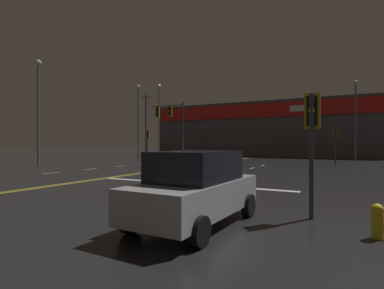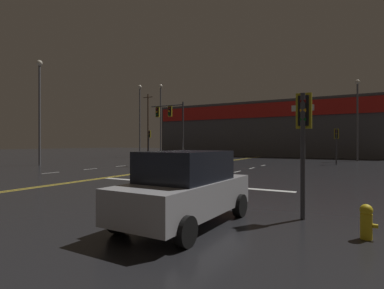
{
  "view_description": "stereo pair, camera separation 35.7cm",
  "coord_description": "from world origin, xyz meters",
  "px_view_note": "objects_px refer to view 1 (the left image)",
  "views": [
    {
      "loc": [
        12.98,
        -21.23,
        2.07
      ],
      "look_at": [
        0.0,
        3.4,
        2.0
      ],
      "focal_mm": 28.0,
      "sensor_mm": 36.0,
      "label": 1
    },
    {
      "loc": [
        13.29,
        -21.06,
        2.07
      ],
      "look_at": [
        0.0,
        3.4,
        2.0
      ],
      "focal_mm": 28.0,
      "sensor_mm": 36.0,
      "label": 2
    }
  ],
  "objects_px": {
    "traffic_signal_corner_southeast": "(312,126)",
    "streetlight_near_left": "(38,99)",
    "streetlight_far_right": "(355,110)",
    "parked_car": "(196,187)",
    "traffic_signal_median": "(170,118)",
    "traffic_signal_corner_northeast": "(335,138)",
    "streetlight_near_right": "(138,112)",
    "streetlight_median_approach": "(159,112)",
    "traffic_signal_corner_northwest": "(148,138)",
    "fire_hydrant": "(378,220)"
  },
  "relations": [
    {
      "from": "traffic_signal_corner_southeast",
      "to": "streetlight_near_left",
      "type": "relative_size",
      "value": 0.34
    },
    {
      "from": "streetlight_median_approach",
      "to": "parked_car",
      "type": "distance_m",
      "value": 41.11
    },
    {
      "from": "traffic_signal_corner_northeast",
      "to": "streetlight_near_right",
      "type": "relative_size",
      "value": 0.32
    },
    {
      "from": "streetlight_far_right",
      "to": "fire_hydrant",
      "type": "bearing_deg",
      "value": -90.16
    },
    {
      "from": "traffic_signal_median",
      "to": "traffic_signal_corner_northwest",
      "type": "bearing_deg",
      "value": 134.5
    },
    {
      "from": "traffic_signal_corner_northwest",
      "to": "streetlight_median_approach",
      "type": "relative_size",
      "value": 0.34
    },
    {
      "from": "traffic_signal_corner_southeast",
      "to": "streetlight_far_right",
      "type": "distance_m",
      "value": 32.25
    },
    {
      "from": "traffic_signal_corner_southeast",
      "to": "streetlight_median_approach",
      "type": "bearing_deg",
      "value": 130.08
    },
    {
      "from": "streetlight_near_right",
      "to": "parked_car",
      "type": "bearing_deg",
      "value": -49.85
    },
    {
      "from": "streetlight_near_left",
      "to": "parked_car",
      "type": "height_order",
      "value": "streetlight_near_left"
    },
    {
      "from": "parked_car",
      "to": "traffic_signal_corner_northwest",
      "type": "bearing_deg",
      "value": 128.25
    },
    {
      "from": "streetlight_far_right",
      "to": "parked_car",
      "type": "relative_size",
      "value": 2.23
    },
    {
      "from": "streetlight_near_right",
      "to": "streetlight_median_approach",
      "type": "xyz_separation_m",
      "value": [
        1.35,
        3.59,
        0.31
      ]
    },
    {
      "from": "streetlight_near_right",
      "to": "parked_car",
      "type": "xyz_separation_m",
      "value": [
        24.91,
        -29.53,
        -5.93
      ]
    },
    {
      "from": "traffic_signal_corner_northeast",
      "to": "traffic_signal_corner_southeast",
      "type": "bearing_deg",
      "value": -89.24
    },
    {
      "from": "traffic_signal_corner_northwest",
      "to": "parked_car",
      "type": "height_order",
      "value": "traffic_signal_corner_northwest"
    },
    {
      "from": "streetlight_near_left",
      "to": "parked_car",
      "type": "xyz_separation_m",
      "value": [
        23.1,
        -11.78,
        -5.49
      ]
    },
    {
      "from": "traffic_signal_median",
      "to": "traffic_signal_corner_southeast",
      "type": "height_order",
      "value": "traffic_signal_median"
    },
    {
      "from": "streetlight_near_right",
      "to": "streetlight_far_right",
      "type": "xyz_separation_m",
      "value": [
        29.04,
        4.55,
        -0.7
      ]
    },
    {
      "from": "streetlight_median_approach",
      "to": "streetlight_far_right",
      "type": "height_order",
      "value": "streetlight_median_approach"
    },
    {
      "from": "fire_hydrant",
      "to": "parked_car",
      "type": "height_order",
      "value": "parked_car"
    },
    {
      "from": "traffic_signal_corner_southeast",
      "to": "fire_hydrant",
      "type": "distance_m",
      "value": 2.89
    },
    {
      "from": "streetlight_near_right",
      "to": "streetlight_far_right",
      "type": "distance_m",
      "value": 29.41
    },
    {
      "from": "traffic_signal_corner_southeast",
      "to": "streetlight_far_right",
      "type": "bearing_deg",
      "value": 87.2
    },
    {
      "from": "streetlight_median_approach",
      "to": "traffic_signal_corner_northwest",
      "type": "bearing_deg",
      "value": -69.26
    },
    {
      "from": "traffic_signal_corner_northwest",
      "to": "streetlight_near_right",
      "type": "xyz_separation_m",
      "value": [
        -3.72,
        2.65,
        4.0
      ]
    },
    {
      "from": "fire_hydrant",
      "to": "traffic_signal_corner_northwest",
      "type": "bearing_deg",
      "value": 134.1
    },
    {
      "from": "streetlight_near_left",
      "to": "streetlight_median_approach",
      "type": "bearing_deg",
      "value": 91.2
    },
    {
      "from": "traffic_signal_corner_southeast",
      "to": "streetlight_near_left",
      "type": "height_order",
      "value": "streetlight_near_left"
    },
    {
      "from": "streetlight_median_approach",
      "to": "fire_hydrant",
      "type": "xyz_separation_m",
      "value": [
        27.59,
        -32.28,
        -6.79
      ]
    },
    {
      "from": "streetlight_near_left",
      "to": "fire_hydrant",
      "type": "xyz_separation_m",
      "value": [
        27.15,
        -10.95,
        -6.04
      ]
    },
    {
      "from": "traffic_signal_median",
      "to": "traffic_signal_corner_southeast",
      "type": "bearing_deg",
      "value": -46.75
    },
    {
      "from": "streetlight_near_right",
      "to": "parked_car",
      "type": "height_order",
      "value": "streetlight_near_right"
    },
    {
      "from": "traffic_signal_median",
      "to": "streetlight_far_right",
      "type": "relative_size",
      "value": 0.61
    },
    {
      "from": "streetlight_far_right",
      "to": "streetlight_median_approach",
      "type": "bearing_deg",
      "value": -178.0
    },
    {
      "from": "traffic_signal_median",
      "to": "streetlight_near_right",
      "type": "relative_size",
      "value": 0.53
    },
    {
      "from": "traffic_signal_corner_southeast",
      "to": "fire_hydrant",
      "type": "height_order",
      "value": "traffic_signal_corner_southeast"
    },
    {
      "from": "traffic_signal_median",
      "to": "streetlight_near_right",
      "type": "xyz_separation_m",
      "value": [
        -13.62,
        12.73,
        2.42
      ]
    },
    {
      "from": "traffic_signal_corner_southeast",
      "to": "traffic_signal_corner_northeast",
      "type": "xyz_separation_m",
      "value": [
        -0.32,
        24.11,
        0.06
      ]
    },
    {
      "from": "streetlight_near_right",
      "to": "streetlight_median_approach",
      "type": "height_order",
      "value": "streetlight_median_approach"
    },
    {
      "from": "streetlight_near_left",
      "to": "streetlight_near_right",
      "type": "distance_m",
      "value": 17.84
    },
    {
      "from": "streetlight_near_left",
      "to": "parked_car",
      "type": "bearing_deg",
      "value": -27.02
    },
    {
      "from": "traffic_signal_corner_northwest",
      "to": "streetlight_median_approach",
      "type": "bearing_deg",
      "value": 110.74
    },
    {
      "from": "fire_hydrant",
      "to": "traffic_signal_corner_northeast",
      "type": "bearing_deg",
      "value": 94.05
    },
    {
      "from": "traffic_signal_corner_northwest",
      "to": "traffic_signal_corner_southeast",
      "type": "bearing_deg",
      "value": -46.24
    },
    {
      "from": "traffic_signal_corner_northwest",
      "to": "parked_car",
      "type": "relative_size",
      "value": 0.9
    },
    {
      "from": "traffic_signal_corner_northeast",
      "to": "streetlight_near_right",
      "type": "distance_m",
      "value": 27.69
    },
    {
      "from": "traffic_signal_corner_northeast",
      "to": "streetlight_median_approach",
      "type": "relative_size",
      "value": 0.31
    },
    {
      "from": "traffic_signal_corner_southeast",
      "to": "parked_car",
      "type": "bearing_deg",
      "value": -141.18
    },
    {
      "from": "traffic_signal_corner_southeast",
      "to": "streetlight_near_left",
      "type": "xyz_separation_m",
      "value": [
        -25.67,
        9.72,
        3.88
      ]
    }
  ]
}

